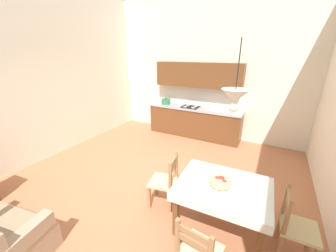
{
  "coord_description": "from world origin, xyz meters",
  "views": [
    {
      "loc": [
        1.87,
        -2.84,
        2.46
      ],
      "look_at": [
        0.16,
        0.38,
        1.12
      ],
      "focal_mm": 21.45,
      "sensor_mm": 36.0,
      "label": 1
    }
  ],
  "objects_px": {
    "dining_table": "(223,193)",
    "dining_chair_tv_side": "(165,181)",
    "fruit_bowl": "(221,181)",
    "kitchen_cabinetry": "(195,109)",
    "dining_chair_window_side": "(295,227)",
    "pendant_lamp": "(235,96)"
  },
  "relations": [
    {
      "from": "dining_table",
      "to": "dining_chair_tv_side",
      "type": "bearing_deg",
      "value": 175.4
    },
    {
      "from": "dining_chair_tv_side",
      "to": "fruit_bowl",
      "type": "distance_m",
      "value": 0.99
    },
    {
      "from": "kitchen_cabinetry",
      "to": "dining_chair_window_side",
      "type": "distance_m",
      "value": 4.1
    },
    {
      "from": "fruit_bowl",
      "to": "pendant_lamp",
      "type": "bearing_deg",
      "value": -14.84
    },
    {
      "from": "dining_chair_window_side",
      "to": "dining_chair_tv_side",
      "type": "distance_m",
      "value": 1.87
    },
    {
      "from": "dining_chair_window_side",
      "to": "fruit_bowl",
      "type": "distance_m",
      "value": 1.02
    },
    {
      "from": "kitchen_cabinetry",
      "to": "dining_chair_tv_side",
      "type": "distance_m",
      "value": 3.22
    },
    {
      "from": "kitchen_cabinetry",
      "to": "dining_chair_window_side",
      "type": "xyz_separation_m",
      "value": [
        2.55,
        -3.18,
        -0.41
      ]
    },
    {
      "from": "fruit_bowl",
      "to": "pendant_lamp",
      "type": "xyz_separation_m",
      "value": [
        0.06,
        -0.02,
        1.18
      ]
    },
    {
      "from": "dining_chair_window_side",
      "to": "dining_chair_tv_side",
      "type": "relative_size",
      "value": 1.0
    },
    {
      "from": "dining_chair_tv_side",
      "to": "pendant_lamp",
      "type": "distance_m",
      "value": 1.84
    },
    {
      "from": "dining_table",
      "to": "dining_chair_window_side",
      "type": "height_order",
      "value": "dining_chair_window_side"
    },
    {
      "from": "dining_table",
      "to": "pendant_lamp",
      "type": "relative_size",
      "value": 1.6
    },
    {
      "from": "kitchen_cabinetry",
      "to": "fruit_bowl",
      "type": "bearing_deg",
      "value": -63.51
    },
    {
      "from": "kitchen_cabinetry",
      "to": "fruit_bowl",
      "type": "height_order",
      "value": "kitchen_cabinetry"
    },
    {
      "from": "dining_chair_window_side",
      "to": "pendant_lamp",
      "type": "height_order",
      "value": "pendant_lamp"
    },
    {
      "from": "dining_table",
      "to": "dining_chair_window_side",
      "type": "relative_size",
      "value": 1.38
    },
    {
      "from": "pendant_lamp",
      "to": "dining_chair_window_side",
      "type": "bearing_deg",
      "value": 3.58
    },
    {
      "from": "dining_table",
      "to": "fruit_bowl",
      "type": "distance_m",
      "value": 0.2
    },
    {
      "from": "fruit_bowl",
      "to": "dining_table",
      "type": "bearing_deg",
      "value": 26.02
    },
    {
      "from": "dining_table",
      "to": "fruit_bowl",
      "type": "xyz_separation_m",
      "value": [
        -0.04,
        -0.02,
        0.19
      ]
    },
    {
      "from": "dining_table",
      "to": "dining_chair_window_side",
      "type": "bearing_deg",
      "value": 1.33
    }
  ]
}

